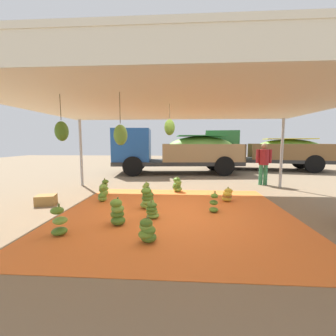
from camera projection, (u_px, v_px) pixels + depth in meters
ground_plane at (178, 188)px, 8.37m from camera, size 40.00×40.00×0.00m
tarp_orange at (176, 213)px, 5.40m from camera, size 5.42×5.30×0.01m
tent_canopy at (175, 104)px, 5.01m from camera, size 8.00×7.00×2.62m
banana_bunch_0 at (105, 188)px, 7.30m from camera, size 0.36×0.36×0.54m
banana_bunch_1 at (103, 193)px, 6.44m from camera, size 0.36×0.35×0.54m
banana_bunch_2 at (117, 213)px, 4.63m from camera, size 0.39×0.42×0.57m
banana_bunch_3 at (214, 204)px, 5.46m from camera, size 0.27×0.29×0.52m
banana_bunch_4 at (152, 211)px, 5.01m from camera, size 0.31×0.32×0.42m
banana_bunch_5 at (147, 199)px, 5.76m from camera, size 0.43×0.42×0.57m
banana_bunch_6 at (59, 222)px, 4.10m from camera, size 0.37×0.38×0.59m
banana_bunch_7 at (147, 189)px, 7.34m from camera, size 0.31×0.30×0.43m
banana_bunch_8 at (227, 195)px, 6.45m from camera, size 0.38×0.38×0.43m
banana_bunch_9 at (177, 185)px, 7.73m from camera, size 0.45×0.44×0.52m
banana_bunch_10 at (147, 231)px, 3.83m from camera, size 0.39×0.38×0.45m
cargo_truck_main at (175, 150)px, 12.30m from camera, size 6.94×3.05×2.40m
cargo_truck_far at (260, 150)px, 14.01m from camera, size 7.40×3.59×2.40m
worker_0 at (264, 161)px, 8.92m from camera, size 0.61×0.37×1.66m
crate_0 at (46, 200)px, 6.15m from camera, size 0.59×0.53×0.27m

